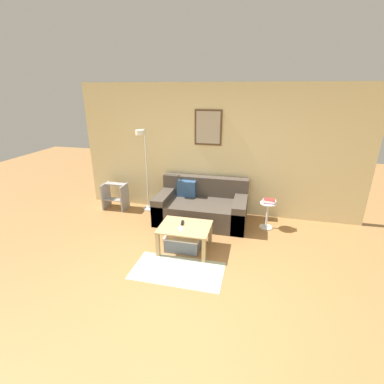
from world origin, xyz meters
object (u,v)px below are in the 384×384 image
object	(u,v)px
couch	(202,207)
step_stool	(115,196)
floor_lamp	(144,164)
cell_phone	(181,229)
storage_bin	(184,241)
side_table	(267,213)
coffee_table	(185,231)
book_stack	(269,201)
remote_control	(182,223)

from	to	relation	value
couch	step_stool	bearing A→B (deg)	176.20
floor_lamp	cell_phone	bearing A→B (deg)	-50.36
cell_phone	step_stool	distance (m)	2.26
storage_bin	side_table	size ratio (longest dim) A/B	1.13
storage_bin	step_stool	size ratio (longest dim) A/B	1.03
coffee_table	couch	bearing A→B (deg)	87.85
floor_lamp	cell_phone	world-z (taller)	floor_lamp
couch	coffee_table	distance (m)	1.10
side_table	step_stool	size ratio (longest dim) A/B	0.91
storage_bin	floor_lamp	distance (m)	1.89
side_table	cell_phone	size ratio (longest dim) A/B	3.57
couch	floor_lamp	distance (m)	1.43
coffee_table	step_stool	world-z (taller)	step_stool
couch	cell_phone	xyz separation A→B (m)	(-0.08, -1.20, 0.14)
book_stack	floor_lamp	bearing A→B (deg)	175.67
coffee_table	cell_phone	distance (m)	0.13
storage_bin	step_stool	xyz separation A→B (m)	(-1.83, 1.19, 0.17)
remote_control	step_stool	distance (m)	2.14
remote_control	cell_phone	world-z (taller)	remote_control
remote_control	book_stack	bearing A→B (deg)	25.14
couch	coffee_table	xyz separation A→B (m)	(-0.04, -1.10, 0.06)
couch	step_stool	distance (m)	1.91
coffee_table	cell_phone	xyz separation A→B (m)	(-0.04, -0.10, 0.08)
couch	storage_bin	size ratio (longest dim) A/B	3.03
side_table	remote_control	world-z (taller)	side_table
remote_control	storage_bin	bearing A→B (deg)	-64.18
couch	step_stool	size ratio (longest dim) A/B	3.12
storage_bin	side_table	world-z (taller)	side_table
floor_lamp	side_table	xyz separation A→B (m)	(2.44, -0.19, -0.72)
floor_lamp	step_stool	world-z (taller)	floor_lamp
book_stack	couch	bearing A→B (deg)	178.86
couch	cell_phone	bearing A→B (deg)	-93.86
cell_phone	floor_lamp	bearing A→B (deg)	105.33
remote_control	step_stool	bearing A→B (deg)	136.51
storage_bin	side_table	distance (m)	1.68
couch	remote_control	xyz separation A→B (m)	(-0.11, -1.02, 0.15)
coffee_table	book_stack	world-z (taller)	book_stack
floor_lamp	side_table	world-z (taller)	floor_lamp
book_stack	cell_phone	distance (m)	1.78
side_table	book_stack	size ratio (longest dim) A/B	2.09
book_stack	step_stool	distance (m)	3.17
floor_lamp	remote_control	xyz separation A→B (m)	(1.10, -1.18, -0.59)
couch	storage_bin	bearing A→B (deg)	-93.96
side_table	storage_bin	bearing A→B (deg)	-141.81
step_stool	coffee_table	bearing A→B (deg)	-33.33
cell_phone	step_stool	size ratio (longest dim) A/B	0.26
remote_control	step_stool	xyz separation A→B (m)	(-1.80, 1.14, -0.13)
coffee_table	side_table	bearing A→B (deg)	39.95
step_stool	side_table	bearing A→B (deg)	-2.84
floor_lamp	storage_bin	bearing A→B (deg)	-47.13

